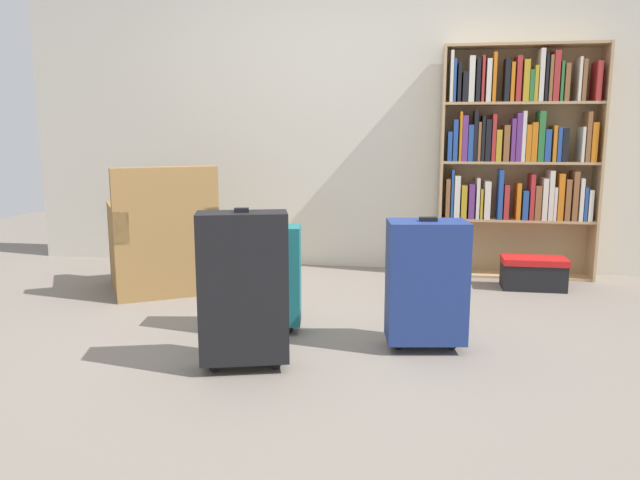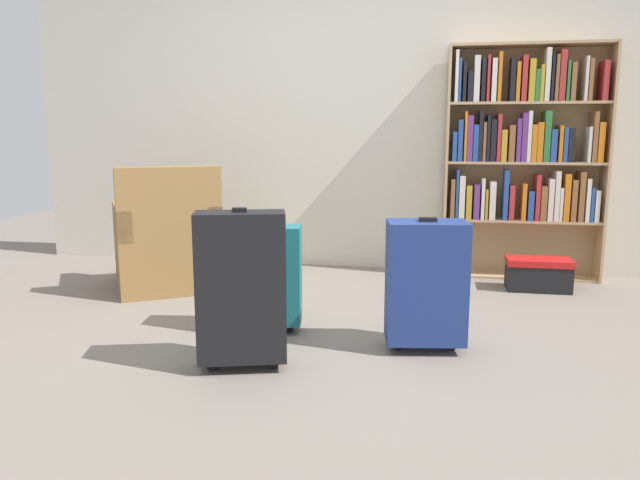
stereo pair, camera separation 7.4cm
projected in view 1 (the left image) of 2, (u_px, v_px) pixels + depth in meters
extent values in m
plane|color=slate|center=(300.00, 343.00, 3.29)|extent=(9.59, 9.59, 0.00)
cube|color=beige|center=(345.00, 111.00, 5.00)|extent=(5.48, 0.10, 2.60)
cube|color=tan|center=(441.00, 163.00, 4.76)|extent=(0.02, 0.26, 1.78)
cube|color=tan|center=(598.00, 164.00, 4.58)|extent=(0.02, 0.26, 1.78)
cube|color=tan|center=(516.00, 163.00, 4.79)|extent=(1.19, 0.02, 1.78)
cube|color=tan|center=(512.00, 275.00, 4.83)|extent=(1.15, 0.24, 0.02)
cube|color=tan|center=(515.00, 219.00, 4.75)|extent=(1.15, 0.24, 0.02)
cube|color=tan|center=(518.00, 162.00, 4.67)|extent=(1.15, 0.24, 0.02)
cube|color=tan|center=(522.00, 103.00, 4.59)|extent=(1.15, 0.24, 0.02)
cube|color=tan|center=(525.00, 45.00, 4.52)|extent=(1.15, 0.24, 0.02)
cube|color=brown|center=(447.00, 198.00, 4.79)|extent=(0.03, 0.20, 0.31)
cube|color=#264C99|center=(452.00, 193.00, 4.77)|extent=(0.02, 0.20, 0.38)
cube|color=silver|center=(457.00, 196.00, 4.76)|extent=(0.04, 0.18, 0.33)
cube|color=gold|center=(463.00, 201.00, 4.76)|extent=(0.04, 0.18, 0.26)
cube|color=#66337F|center=(471.00, 201.00, 4.74)|extent=(0.04, 0.15, 0.27)
cube|color=silver|center=(477.00, 198.00, 4.76)|extent=(0.03, 0.22, 0.31)
cube|color=gold|center=(481.00, 203.00, 4.74)|extent=(0.02, 0.18, 0.23)
cube|color=silver|center=(487.00, 200.00, 4.72)|extent=(0.04, 0.17, 0.29)
cube|color=#264C99|center=(500.00, 194.00, 4.69)|extent=(0.03, 0.15, 0.38)
cube|color=#B22D2D|center=(505.00, 202.00, 4.70)|extent=(0.04, 0.15, 0.27)
cube|color=orange|center=(517.00, 201.00, 4.69)|extent=(0.03, 0.16, 0.28)
cube|color=#264C99|center=(524.00, 205.00, 4.68)|extent=(0.04, 0.16, 0.22)
cube|color=#B22D2D|center=(531.00, 197.00, 4.67)|extent=(0.03, 0.18, 0.35)
cube|color=brown|center=(536.00, 202.00, 4.68)|extent=(0.04, 0.18, 0.26)
cube|color=silver|center=(543.00, 199.00, 4.67)|extent=(0.04, 0.19, 0.32)
cube|color=silver|center=(549.00, 195.00, 4.67)|extent=(0.04, 0.21, 0.38)
cube|color=silver|center=(553.00, 203.00, 4.67)|extent=(0.02, 0.21, 0.25)
cube|color=orange|center=(558.00, 196.00, 4.66)|extent=(0.04, 0.21, 0.36)
cube|color=brown|center=(566.00, 200.00, 4.62)|extent=(0.04, 0.14, 0.31)
cube|color=brown|center=(573.00, 196.00, 4.63)|extent=(0.04, 0.18, 0.37)
cube|color=silver|center=(579.00, 199.00, 4.64)|extent=(0.03, 0.21, 0.32)
cube|color=#264C99|center=(584.00, 204.00, 4.61)|extent=(0.02, 0.15, 0.26)
cube|color=silver|center=(588.00, 205.00, 4.61)|extent=(0.03, 0.17, 0.24)
cube|color=#264C99|center=(449.00, 146.00, 4.69)|extent=(0.03, 0.15, 0.22)
cube|color=#264C99|center=(455.00, 140.00, 4.68)|extent=(0.03, 0.17, 0.31)
cube|color=orange|center=(460.00, 136.00, 4.68)|extent=(0.02, 0.19, 0.37)
cube|color=#66337F|center=(464.00, 138.00, 4.68)|extent=(0.04, 0.18, 0.35)
cube|color=#264C99|center=(470.00, 143.00, 4.68)|extent=(0.04, 0.19, 0.28)
cube|color=black|center=(475.00, 136.00, 4.66)|extent=(0.03, 0.18, 0.38)
cube|color=brown|center=(478.00, 142.00, 4.67)|extent=(0.02, 0.19, 0.30)
cube|color=black|center=(482.00, 139.00, 4.66)|extent=(0.02, 0.19, 0.34)
cube|color=black|center=(487.00, 140.00, 4.65)|extent=(0.04, 0.17, 0.31)
cube|color=#B22D2D|center=(493.00, 138.00, 4.66)|extent=(0.03, 0.22, 0.35)
cube|color=gold|center=(498.00, 146.00, 4.64)|extent=(0.04, 0.16, 0.24)
cube|color=brown|center=(505.00, 143.00, 4.63)|extent=(0.04, 0.17, 0.27)
cube|color=#66337F|center=(512.00, 140.00, 4.61)|extent=(0.03, 0.14, 0.32)
cube|color=#66337F|center=(518.00, 137.00, 4.61)|extent=(0.04, 0.18, 0.36)
cube|color=silver|center=(522.00, 136.00, 4.62)|extent=(0.03, 0.20, 0.38)
cube|color=orange|center=(527.00, 143.00, 4.60)|extent=(0.04, 0.16, 0.28)
cube|color=orange|center=(532.00, 142.00, 4.62)|extent=(0.04, 0.22, 0.29)
cube|color=#2D7238|center=(540.00, 137.00, 4.60)|extent=(0.04, 0.19, 0.37)
cube|color=#264C99|center=(545.00, 145.00, 4.61)|extent=(0.04, 0.22, 0.24)
cube|color=orange|center=(552.00, 144.00, 4.59)|extent=(0.03, 0.20, 0.27)
cube|color=#264C99|center=(558.00, 144.00, 4.57)|extent=(0.03, 0.16, 0.26)
cube|color=black|center=(563.00, 145.00, 4.56)|extent=(0.04, 0.14, 0.25)
cube|color=silver|center=(581.00, 144.00, 4.55)|extent=(0.02, 0.18, 0.26)
cube|color=brown|center=(586.00, 137.00, 4.54)|extent=(0.03, 0.18, 0.37)
cube|color=orange|center=(592.00, 142.00, 4.52)|extent=(0.04, 0.15, 0.29)
cube|color=silver|center=(451.00, 77.00, 4.60)|extent=(0.02, 0.16, 0.38)
cube|color=#264C99|center=(454.00, 81.00, 4.63)|extent=(0.02, 0.22, 0.32)
cube|color=black|center=(459.00, 83.00, 4.62)|extent=(0.02, 0.19, 0.29)
cube|color=black|center=(465.00, 87.00, 4.61)|extent=(0.04, 0.19, 0.22)
cube|color=silver|center=(471.00, 80.00, 4.59)|extent=(0.04, 0.17, 0.34)
cube|color=black|center=(477.00, 81.00, 4.60)|extent=(0.03, 0.21, 0.32)
cube|color=#B22D2D|center=(483.00, 79.00, 4.57)|extent=(0.02, 0.16, 0.34)
cube|color=silver|center=(488.00, 81.00, 4.56)|extent=(0.04, 0.14, 0.31)
cube|color=orange|center=(493.00, 78.00, 4.57)|extent=(0.02, 0.19, 0.36)
cube|color=black|center=(506.00, 80.00, 4.54)|extent=(0.04, 0.14, 0.31)
cube|color=orange|center=(511.00, 83.00, 4.56)|extent=(0.03, 0.19, 0.29)
cube|color=#B22D2D|center=(517.00, 80.00, 4.55)|extent=(0.04, 0.20, 0.33)
cube|color=gold|center=(525.00, 81.00, 4.53)|extent=(0.04, 0.17, 0.30)
cube|color=#2D7238|center=(530.00, 86.00, 4.54)|extent=(0.03, 0.19, 0.23)
cube|color=gold|center=(535.00, 84.00, 4.52)|extent=(0.03, 0.17, 0.26)
cube|color=silver|center=(540.00, 76.00, 4.52)|extent=(0.03, 0.20, 0.38)
cube|color=black|center=(545.00, 78.00, 4.52)|extent=(0.02, 0.20, 0.34)
cube|color=brown|center=(549.00, 79.00, 4.51)|extent=(0.02, 0.18, 0.33)
cube|color=#B22D2D|center=(554.00, 77.00, 4.51)|extent=(0.04, 0.21, 0.36)
cube|color=#2D7238|center=(560.00, 82.00, 4.48)|extent=(0.02, 0.15, 0.29)
cube|color=brown|center=(565.00, 83.00, 4.50)|extent=(0.03, 0.19, 0.27)
cube|color=silver|center=(578.00, 80.00, 4.48)|extent=(0.02, 0.18, 0.31)
cube|color=brown|center=(581.00, 81.00, 4.49)|extent=(0.03, 0.21, 0.30)
cube|color=#B22D2D|center=(596.00, 82.00, 4.46)|extent=(0.04, 0.19, 0.28)
cube|color=olive|center=(163.00, 261.00, 4.44)|extent=(0.96, 0.96, 0.40)
cube|color=tan|center=(161.00, 228.00, 4.40)|extent=(0.73, 0.75, 0.08)
cube|color=olive|center=(166.00, 204.00, 4.09)|extent=(0.66, 0.46, 0.50)
cube|color=olive|center=(202.00, 217.00, 4.49)|extent=(0.45, 0.65, 0.22)
cube|color=olive|center=(117.00, 221.00, 4.27)|extent=(0.45, 0.65, 0.22)
cylinder|color=#1E7F4C|center=(230.00, 293.00, 4.14)|extent=(0.08, 0.08, 0.10)
torus|color=#1E7F4C|center=(237.00, 292.00, 4.13)|extent=(0.06, 0.01, 0.06)
cube|color=black|center=(533.00, 275.00, 4.42)|extent=(0.44, 0.23, 0.20)
cube|color=red|center=(534.00, 261.00, 4.40)|extent=(0.45, 0.24, 0.05)
cube|color=#19666B|center=(261.00, 275.00, 3.43)|extent=(0.47, 0.25, 0.56)
cube|color=black|center=(260.00, 224.00, 3.38)|extent=(0.07, 0.05, 0.02)
cylinder|color=black|center=(235.00, 327.00, 3.49)|extent=(0.06, 0.06, 0.05)
cylinder|color=black|center=(289.00, 327.00, 3.48)|extent=(0.06, 0.06, 0.05)
cube|color=navy|center=(426.00, 281.00, 3.15)|extent=(0.44, 0.30, 0.63)
cube|color=black|center=(428.00, 219.00, 3.09)|extent=(0.09, 0.06, 0.02)
cylinder|color=black|center=(398.00, 344.00, 3.21)|extent=(0.06, 0.06, 0.05)
cylinder|color=black|center=(451.00, 344.00, 3.21)|extent=(0.06, 0.06, 0.05)
cube|color=black|center=(243.00, 287.00, 2.86)|extent=(0.46, 0.29, 0.72)
cube|color=black|center=(242.00, 210.00, 2.80)|extent=(0.08, 0.05, 0.02)
cylinder|color=black|center=(214.00, 365.00, 2.91)|extent=(0.06, 0.06, 0.05)
cylinder|color=black|center=(275.00, 363.00, 2.94)|extent=(0.06, 0.06, 0.05)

